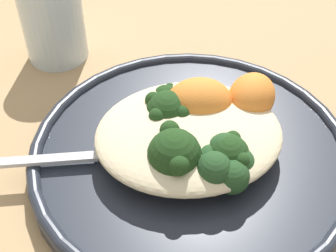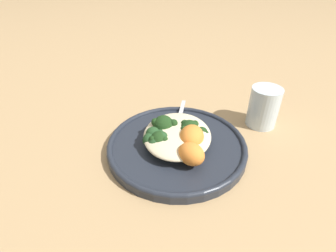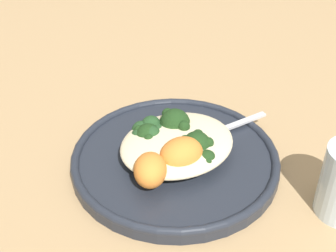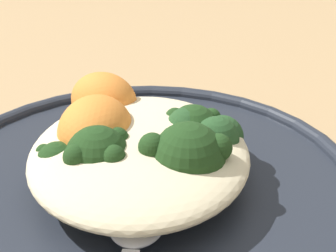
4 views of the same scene
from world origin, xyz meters
name	(u,v)px [view 2 (image 2 of 4)]	position (x,y,z in m)	size (l,w,h in m)	color
ground_plane	(172,153)	(0.00, 0.00, 0.00)	(4.00, 4.00, 0.00)	tan
plate	(177,145)	(-0.01, 0.01, 0.01)	(0.28, 0.28, 0.02)	#232833
quinoa_mound	(177,135)	(-0.01, 0.01, 0.04)	(0.16, 0.14, 0.03)	beige
broccoli_stalk_0	(196,139)	(-0.01, 0.05, 0.03)	(0.09, 0.06, 0.03)	#9EBC66
broccoli_stalk_1	(189,132)	(-0.02, 0.03, 0.04)	(0.11, 0.04, 0.04)	#9EBC66
broccoli_stalk_2	(166,128)	(-0.03, -0.02, 0.04)	(0.10, 0.09, 0.04)	#9EBC66
broccoli_stalk_3	(164,142)	(0.01, -0.01, 0.04)	(0.05, 0.08, 0.04)	#9EBC66
sweet_potato_chunk_0	(191,154)	(0.05, 0.04, 0.04)	(0.05, 0.04, 0.04)	orange
sweet_potato_chunk_1	(192,138)	(0.00, 0.04, 0.04)	(0.06, 0.05, 0.04)	orange
kale_tuft	(156,138)	(0.00, -0.03, 0.04)	(0.05, 0.05, 0.03)	#234723
spoon	(179,120)	(-0.08, 0.01, 0.03)	(0.13, 0.03, 0.01)	silver
water_glass	(264,107)	(-0.13, 0.20, 0.05)	(0.07, 0.07, 0.09)	silver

